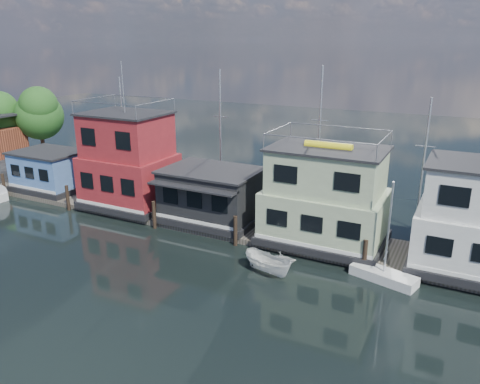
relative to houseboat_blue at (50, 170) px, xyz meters
The scene contains 11 objects.
ground 21.75m from the houseboat_blue, 33.69° to the right, with size 160.00×160.00×0.00m, color black.
dock 18.11m from the houseboat_blue, ahead, with size 48.00×5.00×0.40m, color #595147.
houseboat_blue is the anchor object (origin of this frame).
houseboat_red 9.69m from the houseboat_blue, ahead, with size 7.40×5.90×11.86m.
houseboat_dark 17.50m from the houseboat_blue, ahead, with size 7.40×6.10×4.06m.
houseboat_green 26.53m from the houseboat_blue, ahead, with size 8.40×5.90×7.03m.
pilings 17.92m from the houseboat_blue, ahead, with size 42.28×0.28×2.20m.
background_masts 23.77m from the houseboat_blue, 14.77° to the left, with size 36.40×0.16×12.00m.
motorboat 25.46m from the houseboat_blue, 12.94° to the right, with size 1.33×3.53×1.36m, color white.
dinghy_white 25.47m from the houseboat_blue, ahead, with size 1.62×1.87×0.99m, color silver.
day_sailer 31.53m from the houseboat_blue, ahead, with size 4.15×2.30×6.23m.
Camera 1 is at (16.92, -17.69, 13.81)m, focal length 35.00 mm.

